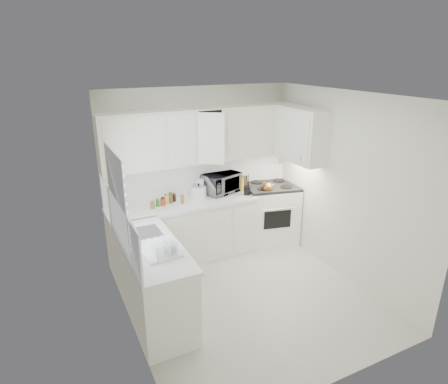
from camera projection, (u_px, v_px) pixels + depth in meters
floor at (247, 296)px, 5.04m from camera, size 3.20×3.20×0.00m
ceiling at (252, 96)px, 4.16m from camera, size 3.20×3.20×0.00m
wall_back at (199, 171)px, 5.95m from camera, size 3.00×0.00×3.00m
wall_front at (342, 269)px, 3.25m from camera, size 3.00×0.00×3.00m
wall_left at (125, 229)px, 3.98m from camera, size 0.00×3.20×3.20m
wall_right at (344, 188)px, 5.22m from camera, size 0.00×3.20×3.20m
window_blinds at (118, 196)px, 4.20m from camera, size 0.06×0.96×1.06m
lower_cabinets_back at (184, 233)px, 5.82m from camera, size 2.22×0.60×0.90m
lower_cabinets_left at (153, 282)px, 4.56m from camera, size 0.60×1.60×0.90m
countertop_back at (183, 204)px, 5.65m from camera, size 2.24×0.64×0.05m
countertop_left at (151, 247)px, 4.40m from camera, size 0.64×1.62×0.05m
backsplash_back at (199, 176)px, 5.97m from camera, size 2.98×0.02×0.55m
backsplash_left at (123, 228)px, 4.18m from camera, size 0.02×1.60×0.55m
upper_cabinets_back at (203, 162)px, 5.74m from camera, size 3.00×0.33×0.80m
upper_cabinets_right at (299, 161)px, 5.78m from camera, size 0.33×0.90×0.80m
sink at (142, 224)px, 4.65m from camera, size 0.42×0.38×0.30m
stove at (270, 205)px, 6.36m from camera, size 0.97×0.86×1.29m
tea_kettle at (267, 187)px, 6.02m from camera, size 0.28×0.25×0.22m
frying_pan at (275, 183)px, 6.46m from camera, size 0.41×0.52×0.04m
microwave at (221, 181)px, 6.01m from camera, size 0.64×0.48×0.38m
rice_cooker at (199, 191)px, 5.80m from camera, size 0.30×0.30×0.23m
paper_towel at (200, 188)px, 5.86m from camera, size 0.12×0.12×0.27m
utensil_crock at (247, 185)px, 5.92m from camera, size 0.14×0.14×0.33m
dish_rack at (162, 247)px, 4.13m from camera, size 0.40×0.31×0.21m
spice_left_0 at (150, 201)px, 5.54m from camera, size 0.06×0.06×0.13m
spice_left_1 at (157, 202)px, 5.50m from camera, size 0.06×0.06×0.13m
spice_left_2 at (160, 199)px, 5.60m from camera, size 0.06×0.06×0.13m
spice_left_3 at (167, 200)px, 5.56m from camera, size 0.06×0.06×0.13m
spice_left_4 at (170, 198)px, 5.67m from camera, size 0.06×0.06×0.13m
spice_left_5 at (177, 199)px, 5.62m from camera, size 0.06×0.06×0.13m
spice_left_6 at (179, 196)px, 5.73m from camera, size 0.06×0.06×0.13m
sauce_right_0 at (235, 184)px, 6.16m from camera, size 0.06×0.06×0.19m
sauce_right_1 at (240, 185)px, 6.13m from camera, size 0.06×0.06×0.19m
sauce_right_2 at (241, 183)px, 6.20m from camera, size 0.06×0.06×0.19m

